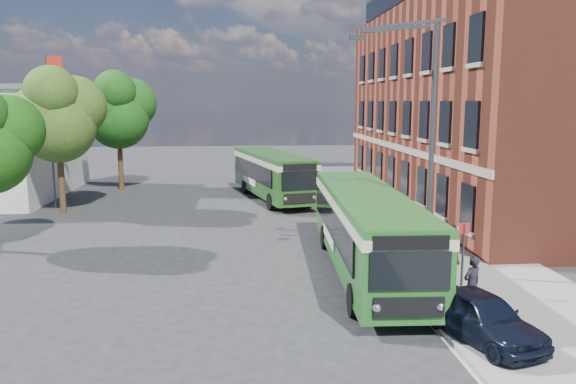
{
  "coord_description": "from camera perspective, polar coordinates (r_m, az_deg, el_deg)",
  "views": [
    {
      "loc": [
        -1.41,
        -20.99,
        6.32
      ],
      "look_at": [
        0.73,
        4.42,
        2.2
      ],
      "focal_mm": 35.0,
      "sensor_mm": 36.0,
      "label": 1
    }
  ],
  "objects": [
    {
      "name": "parked_car",
      "position": [
        15.8,
        19.12,
        -11.82
      ],
      "size": [
        2.56,
        4.07,
        1.29
      ],
      "primitive_type": "imported",
      "rotation": [
        0.0,
        0.0,
        0.29
      ],
      "color": "black",
      "rests_on": "pavement"
    },
    {
      "name": "pedestrian_a",
      "position": [
        17.6,
        18.17,
        -8.89
      ],
      "size": [
        0.74,
        0.63,
        1.7
      ],
      "primitive_type": "imported",
      "rotation": [
        0.0,
        0.0,
        3.56
      ],
      "color": "black",
      "rests_on": "pavement"
    },
    {
      "name": "ground",
      "position": [
        21.97,
        -0.93,
        -7.54
      ],
      "size": [
        120.0,
        120.0,
        0.0
      ],
      "primitive_type": "plane",
      "color": "#262729",
      "rests_on": "ground"
    },
    {
      "name": "tree_right",
      "position": [
        41.89,
        -16.81,
        8.02
      ],
      "size": [
        5.02,
        4.78,
        8.48
      ],
      "color": "#3D2816",
      "rests_on": "ground"
    },
    {
      "name": "flagpole",
      "position": [
        35.77,
        -22.93,
        6.25
      ],
      "size": [
        0.95,
        0.1,
        9.0
      ],
      "color": "#393C3E",
      "rests_on": "ground"
    },
    {
      "name": "bus_front",
      "position": [
        21.03,
        7.98,
        -3.23
      ],
      "size": [
        3.07,
        12.68,
        3.02
      ],
      "color": "#236323",
      "rests_on": "ground"
    },
    {
      "name": "bus_stop_sign",
      "position": [
        18.83,
        17.34,
        -6.06
      ],
      "size": [
        0.35,
        0.08,
        2.52
      ],
      "color": "#393C3E",
      "rests_on": "ground"
    },
    {
      "name": "tree_mid",
      "position": [
        34.13,
        -22.32,
        7.31
      ],
      "size": [
        4.9,
        4.66,
        8.27
      ],
      "color": "#3D2816",
      "rests_on": "ground"
    },
    {
      "name": "pedestrian_b",
      "position": [
        22.44,
        16.23,
        -5.12
      ],
      "size": [
        0.76,
        0.6,
        1.54
      ],
      "primitive_type": "imported",
      "rotation": [
        0.0,
        0.0,
        3.16
      ],
      "color": "black",
      "rests_on": "pavement"
    },
    {
      "name": "brick_office",
      "position": [
        36.42,
        20.52,
        9.63
      ],
      "size": [
        12.1,
        26.0,
        14.2
      ],
      "color": "brown",
      "rests_on": "ground"
    },
    {
      "name": "pavement",
      "position": [
        30.83,
        11.14,
        -2.68
      ],
      "size": [
        6.0,
        48.0,
        0.15
      ],
      "primitive_type": "cube",
      "color": "gray",
      "rests_on": "ground"
    },
    {
      "name": "street_lamp",
      "position": [
        20.06,
        13.41,
        4.55
      ],
      "size": [
        2.96,
        2.38,
        9.0
      ],
      "color": "#393C3E",
      "rests_on": "ground"
    },
    {
      "name": "kerb_line",
      "position": [
        30.16,
        5.55,
        -2.95
      ],
      "size": [
        0.12,
        48.0,
        0.01
      ],
      "primitive_type": "cube",
      "color": "beige",
      "rests_on": "ground"
    },
    {
      "name": "bus_rear",
      "position": [
        36.56,
        -1.62,
        2.12
      ],
      "size": [
        5.0,
        11.26,
        3.02
      ],
      "color": "#1E5018",
      "rests_on": "ground"
    }
  ]
}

